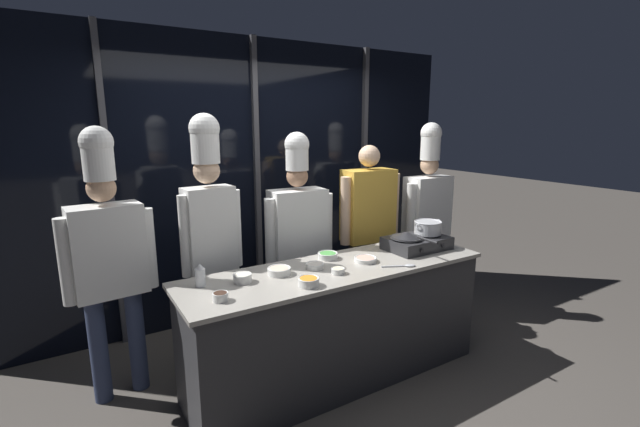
% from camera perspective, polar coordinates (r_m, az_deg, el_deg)
% --- Properties ---
extents(ground_plane, '(24.00, 24.00, 0.00)m').
position_cam_1_polar(ground_plane, '(3.53, 2.27, -20.83)').
color(ground_plane, '#47423D').
extents(window_wall_back, '(4.63, 0.09, 2.70)m').
position_cam_1_polar(window_wall_back, '(4.30, -8.59, 4.40)').
color(window_wall_back, black).
rests_on(window_wall_back, ground_plane).
extents(demo_counter, '(2.32, 0.66, 0.89)m').
position_cam_1_polar(demo_counter, '(3.31, 2.34, -14.35)').
color(demo_counter, '#2D2D30').
rests_on(demo_counter, ground_plane).
extents(portable_stove, '(0.51, 0.36, 0.11)m').
position_cam_1_polar(portable_stove, '(3.63, 12.78, -3.81)').
color(portable_stove, '#28282B').
rests_on(portable_stove, demo_counter).
extents(frying_pan, '(0.27, 0.47, 0.05)m').
position_cam_1_polar(frying_pan, '(3.53, 11.51, -2.83)').
color(frying_pan, '#232326').
rests_on(frying_pan, portable_stove).
extents(stock_pot, '(0.25, 0.23, 0.11)m').
position_cam_1_polar(stock_pot, '(3.68, 14.19, -1.78)').
color(stock_pot, '#B7BABF').
rests_on(stock_pot, portable_stove).
extents(squeeze_bottle_clear, '(0.06, 0.06, 0.15)m').
position_cam_1_polar(squeeze_bottle_clear, '(2.86, -15.67, -7.97)').
color(squeeze_bottle_clear, white).
rests_on(squeeze_bottle_clear, demo_counter).
extents(prep_bowl_onion, '(0.13, 0.13, 0.04)m').
position_cam_1_polar(prep_bowl_onion, '(3.09, -0.69, -6.93)').
color(prep_bowl_onion, white).
rests_on(prep_bowl_onion, demo_counter).
extents(prep_bowl_garlic, '(0.12, 0.12, 0.06)m').
position_cam_1_polar(prep_bowl_garlic, '(2.88, -10.30, -8.38)').
color(prep_bowl_garlic, white).
rests_on(prep_bowl_garlic, demo_counter).
extents(prep_bowl_noodles, '(0.10, 0.10, 0.04)m').
position_cam_1_polar(prep_bowl_noodles, '(2.99, 2.42, -7.59)').
color(prep_bowl_noodles, white).
rests_on(prep_bowl_noodles, demo_counter).
extents(prep_bowl_soy_glaze, '(0.10, 0.10, 0.05)m').
position_cam_1_polar(prep_bowl_soy_glaze, '(2.62, -13.14, -10.68)').
color(prep_bowl_soy_glaze, white).
rests_on(prep_bowl_soy_glaze, demo_counter).
extents(prep_bowl_chicken, '(0.16, 0.16, 0.05)m').
position_cam_1_polar(prep_bowl_chicken, '(2.98, -5.46, -7.56)').
color(prep_bowl_chicken, white).
rests_on(prep_bowl_chicken, demo_counter).
extents(prep_bowl_shrimp, '(0.17, 0.17, 0.04)m').
position_cam_1_polar(prep_bowl_shrimp, '(3.25, 6.07, -6.06)').
color(prep_bowl_shrimp, white).
rests_on(prep_bowl_shrimp, demo_counter).
extents(prep_bowl_scallions, '(0.15, 0.15, 0.05)m').
position_cam_1_polar(prep_bowl_scallions, '(3.30, 1.04, -5.58)').
color(prep_bowl_scallions, white).
rests_on(prep_bowl_scallions, demo_counter).
extents(prep_bowl_carrots, '(0.14, 0.14, 0.06)m').
position_cam_1_polar(prep_bowl_carrots, '(2.77, -1.54, -9.01)').
color(prep_bowl_carrots, white).
rests_on(prep_bowl_carrots, demo_counter).
extents(serving_spoon_slotted, '(0.24, 0.14, 0.02)m').
position_cam_1_polar(serving_spoon_slotted, '(3.19, 11.31, -6.83)').
color(serving_spoon_slotted, '#B2B5BA').
rests_on(serving_spoon_slotted, demo_counter).
extents(chef_head, '(0.59, 0.28, 1.90)m').
position_cam_1_polar(chef_head, '(3.21, -26.40, -4.53)').
color(chef_head, '#2D3856').
rests_on(chef_head, ground_plane).
extents(chef_sous, '(0.48, 0.23, 1.98)m').
position_cam_1_polar(chef_sous, '(3.28, -14.52, -0.96)').
color(chef_sous, '#2D3856').
rests_on(chef_sous, ground_plane).
extents(chef_line, '(0.62, 0.27, 1.84)m').
position_cam_1_polar(chef_line, '(3.64, -2.96, -1.95)').
color(chef_line, '#232326').
rests_on(chef_line, ground_plane).
extents(person_guest, '(0.62, 0.28, 1.71)m').
position_cam_1_polar(person_guest, '(4.01, 6.42, -0.71)').
color(person_guest, '#232326').
rests_on(person_guest, ground_plane).
extents(chef_pastry, '(0.62, 0.25, 1.91)m').
position_cam_1_polar(chef_pastry, '(4.48, 14.13, 0.78)').
color(chef_pastry, '#4C4C51').
rests_on(chef_pastry, ground_plane).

